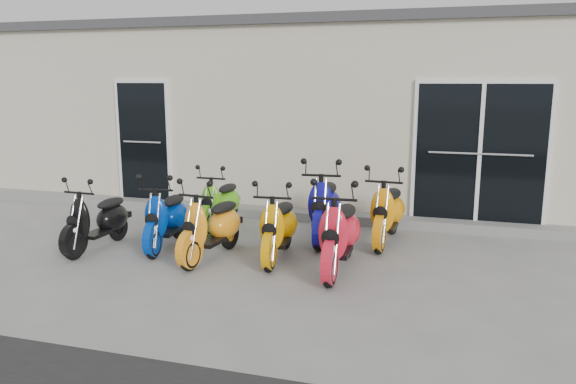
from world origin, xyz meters
name	(u,v)px	position (x,y,z in m)	size (l,w,h in m)	color
ground	(275,255)	(0.00, 0.00, 0.00)	(80.00, 80.00, 0.00)	gray
building	(348,113)	(0.00, 5.20, 1.60)	(14.00, 6.00, 3.20)	beige
roof_cap	(350,32)	(0.00, 5.20, 3.28)	(14.20, 6.20, 0.16)	#3F3F42
front_step	(312,215)	(0.00, 2.02, 0.07)	(14.00, 0.40, 0.15)	gray
door_left	(144,138)	(-3.20, 2.17, 1.26)	(1.07, 0.08, 2.22)	black
door_right	(480,149)	(2.60, 2.17, 1.26)	(2.02, 0.08, 2.22)	black
scooter_front_black	(97,212)	(-2.43, -0.43, 0.53)	(0.52, 1.44, 1.06)	black
scooter_front_blue	(166,209)	(-1.56, -0.09, 0.55)	(0.54, 1.49, 1.10)	#012E9E
scooter_front_orange_a	(211,217)	(-0.75, -0.36, 0.56)	(0.55, 1.52, 1.12)	orange
scooter_front_orange_b	(278,218)	(0.09, -0.14, 0.55)	(0.54, 1.50, 1.11)	#E59502
scooter_front_red	(340,223)	(0.94, -0.38, 0.61)	(0.60, 1.65, 1.22)	red
scooter_back_green	(220,195)	(-1.25, 1.08, 0.53)	(0.52, 1.44, 1.06)	#51B416
scooter_back_blue	(324,197)	(0.45, 0.95, 0.63)	(0.62, 1.71, 1.26)	#0F0C85
scooter_back_yellow	(388,203)	(1.36, 1.00, 0.59)	(0.58, 1.60, 1.18)	orange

